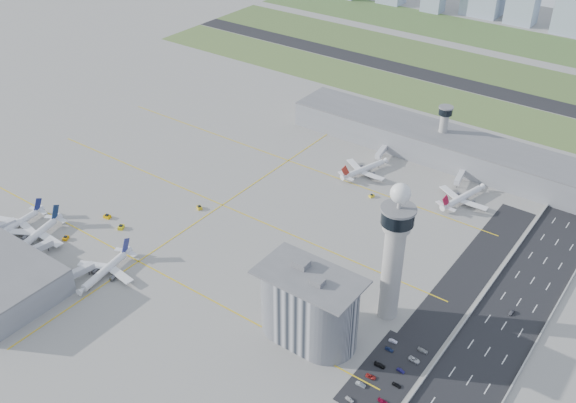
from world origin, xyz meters
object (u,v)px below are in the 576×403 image
Objects in this scene: airplane_near_c at (104,267)px; tug_4 at (372,196)px; airplane_far_b at (464,193)px; tug_2 at (121,227)px; jet_bridge_near_2 at (66,281)px; tug_1 at (66,238)px; airplane_near_b at (33,233)px; control_tower at (394,248)px; admin_building at (309,306)px; car_lot_0 at (350,399)px; car_lot_10 at (414,360)px; secondary_tower at (443,127)px; car_lot_5 at (393,341)px; car_lot_8 at (397,385)px; car_lot_1 at (361,384)px; car_lot_3 at (380,365)px; airplane_near_a at (15,221)px; airplane_far_a at (365,166)px; jet_bridge_far_1 at (462,174)px; jet_bridge_near_1 at (25,256)px; car_lot_2 at (371,377)px; car_lot_9 at (401,371)px; car_lot_11 at (423,350)px; tug_0 at (107,216)px; tug_5 at (387,208)px; car_lot_7 at (383,401)px; tug_3 at (199,207)px; car_hw_1 at (512,313)px; car_lot_4 at (389,349)px.

airplane_near_c reaches higher than tug_4.
airplane_far_b reaches higher than tug_2.
jet_bridge_near_2 is 36.47m from tug_1.
airplane_near_b is at bearing -107.90° from tug_4.
control_tower reaches higher than admin_building.
car_lot_10 is (10.28, 31.28, 0.07)m from car_lot_0.
tug_1 is at bearing -120.66° from secondary_tower.
car_lot_5 is (52.10, -155.45, -18.23)m from secondary_tower.
car_lot_10 is (175.73, 29.56, -0.28)m from tug_1.
car_lot_0 is (175.94, 8.36, -4.81)m from airplane_near_b.
car_lot_8 is 15.15m from car_lot_10.
car_lot_3 is (1.13, 12.60, 0.00)m from car_lot_1.
car_lot_5 is (191.51, 42.92, -4.30)m from airplane_near_a.
airplane_far_a is (-25.50, -45.51, -13.87)m from secondary_tower.
jet_bridge_far_1 is at bearing 127.46° from airplane_near_b.
jet_bridge_near_1 is 3.41× the size of car_lot_2.
tug_4 is 124.28m from car_lot_9.
car_lot_8 is at bearing 159.87° from tug_1.
car_lot_8 is 21.67m from car_lot_11.
tug_1 is at bearing 93.13° from car_lot_5.
admin_building is 12.15× the size of car_lot_0.
tug_0 is (2.77, 46.52, -1.81)m from jet_bridge_near_1.
tug_5 is 0.88× the size of car_lot_7.
car_lot_10 is at bearing -8.71° from car_lot_0.
car_lot_11 is (61.06, -81.49, -0.39)m from tug_5.
airplane_far_a is 140.80m from tug_2.
airplane_near_c is at bearing 86.42° from airplane_near_a.
tug_1 is at bearing 103.28° from airplane_near_a.
airplane_near_b reaches higher than airplane_far_b.
tug_5 reaches higher than tug_3.
tug_3 is at bearing -164.90° from car_hw_1.
airplane_near_b is 15.44m from jet_bridge_near_1.
tug_0 is 146.55m from tug_5.
tug_2 is 150.25m from car_lot_4.
tug_1 is at bearing -14.27° from tug_0.
jet_bridge_near_1 is at bearing -103.08° from tug_4.
tug_5 is at bearing 153.90° from tug_3.
tug_3 is 1.17× the size of tug_4.
airplane_near_b is 11.93× the size of tug_1.
car_lot_2 is (12.19, -34.86, -34.47)m from control_tower.
car_hw_1 reaches higher than car_lot_8.
car_lot_3 is 19.57m from car_lot_11.
airplane_far_a is at bearing 157.77° from car_hw_1.
jet_bridge_near_2 is 145.22m from car_lot_4.
tug_3 is 151.11m from car_lot_7.
car_lot_4 is at bearing -3.34° from car_lot_1.
car_lot_5 is at bearing -33.15° from tug_4.
control_tower reaches higher than car_lot_7.
airplane_far_b is 189.27m from tug_0.
car_lot_4 is 1.01× the size of car_lot_8.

